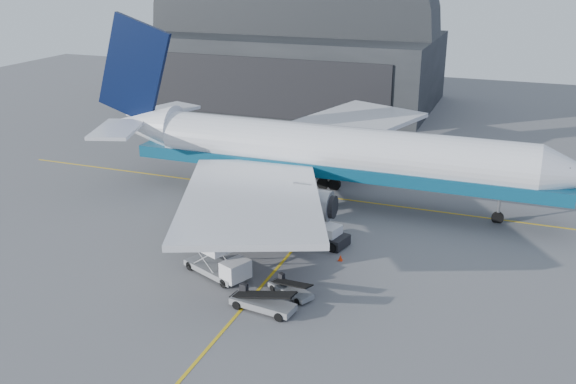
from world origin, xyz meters
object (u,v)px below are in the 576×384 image
at_px(airliner, 320,152).
at_px(catering_truck, 215,251).
at_px(belt_loader_a, 262,302).
at_px(belt_loader_b, 290,289).
at_px(pushback_tug, 326,237).

relative_size(airliner, catering_truck, 8.38).
height_order(airliner, belt_loader_a, airliner).
xyz_separation_m(airliner, catering_truck, (-2.48, -19.63, -3.20)).
bearing_deg(belt_loader_b, catering_truck, -161.84).
xyz_separation_m(catering_truck, belt_loader_a, (5.79, -3.86, -1.50)).
xyz_separation_m(airliner, pushback_tug, (4.21, -10.84, -4.59)).
distance_m(airliner, catering_truck, 20.04).
distance_m(catering_truck, belt_loader_a, 7.11).
bearing_deg(catering_truck, airliner, 106.50).
bearing_deg(pushback_tug, belt_loader_b, -74.67).
bearing_deg(belt_loader_b, belt_loader_a, -85.71).
distance_m(catering_truck, belt_loader_b, 7.21).
relative_size(catering_truck, belt_loader_a, 1.22).
height_order(pushback_tug, belt_loader_a, belt_loader_a).
bearing_deg(belt_loader_a, airliner, 105.45).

